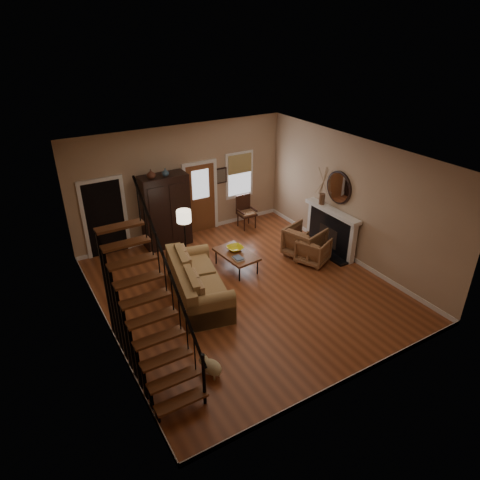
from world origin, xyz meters
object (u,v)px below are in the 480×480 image
coffee_table (236,261)px  floor_lamp (185,239)px  armchair_right (304,242)px  armoire (166,211)px  side_chair (247,212)px  sofa (198,282)px  armchair_left (313,250)px

coffee_table → floor_lamp: floor_lamp is taller
armchair_right → coffee_table: bearing=63.3°
armoire → side_chair: bearing=-4.5°
coffee_table → armchair_right: 2.00m
floor_lamp → sofa: bearing=-103.5°
armoire → floor_lamp: (-0.05, -1.43, -0.24)m
armchair_left → armoire: bearing=20.3°
armoire → armchair_left: (2.95, -2.95, -0.70)m
armchair_left → armchair_right: bearing=-27.6°
sofa → side_chair: bearing=54.2°
armchair_right → floor_lamp: size_ratio=0.59×
armchair_left → armchair_right: armchair_right is taller
armoire → floor_lamp: size_ratio=1.30×
sofa → side_chair: 4.01m
armchair_right → armchair_left: bearing=160.3°
sofa → coffee_table: (1.42, 0.70, -0.22)m
sofa → side_chair: (2.96, 2.70, 0.06)m
coffee_table → floor_lamp: 1.43m
armchair_left → sofa: bearing=64.4°
sofa → side_chair: side_chair is taller
floor_lamp → side_chair: 2.90m
armchair_right → armoire: bearing=32.6°
armoire → sofa: armoire is taller
armchair_right → sofa: bearing=79.2°
armoire → floor_lamp: armoire is taller
armchair_left → armchair_right: (0.02, 0.41, 0.08)m
armoire → armchair_left: 4.23m
floor_lamp → side_chair: bearing=25.3°
armchair_right → floor_lamp: floor_lamp is taller
coffee_table → armchair_left: 2.08m
armoire → sofa: bearing=-98.0°
coffee_table → floor_lamp: bearing=144.1°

